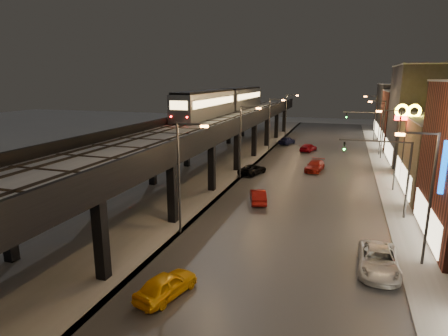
% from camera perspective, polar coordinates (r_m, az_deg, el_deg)
% --- Properties ---
extents(road_surface, '(17.00, 120.00, 0.06)m').
position_cam_1_polar(road_surface, '(49.57, 12.89, -1.12)').
color(road_surface, '#46474D').
rests_on(road_surface, ground).
extents(sidewalk_right, '(4.00, 120.00, 0.14)m').
position_cam_1_polar(sidewalk_right, '(49.77, 24.42, -1.90)').
color(sidewalk_right, '#9FA1A8').
rests_on(sidewalk_right, ground).
extents(under_viaduct_pavement, '(11.00, 120.00, 0.06)m').
position_cam_1_polar(under_viaduct_pavement, '(52.40, -1.95, 0.01)').
color(under_viaduct_pavement, '#9FA1A8').
rests_on(under_viaduct_pavement, ground).
extents(elevated_viaduct, '(9.00, 100.00, 6.30)m').
position_cam_1_polar(elevated_viaduct, '(48.46, -3.28, 5.61)').
color(elevated_viaduct, black).
rests_on(elevated_viaduct, ground).
extents(viaduct_trackbed, '(8.40, 100.00, 0.32)m').
position_cam_1_polar(viaduct_trackbed, '(48.48, -3.25, 6.53)').
color(viaduct_trackbed, '#B2B7C1').
rests_on(viaduct_trackbed, elevated_viaduct).
extents(viaduct_parapet_streetside, '(0.30, 100.00, 1.10)m').
position_cam_1_polar(viaduct_parapet_streetside, '(47.06, 1.75, 6.91)').
color(viaduct_parapet_streetside, black).
rests_on(viaduct_parapet_streetside, elevated_viaduct).
extents(viaduct_parapet_far, '(0.30, 100.00, 1.10)m').
position_cam_1_polar(viaduct_parapet_far, '(50.18, -7.91, 7.20)').
color(viaduct_parapet_far, black).
rests_on(viaduct_parapet_far, elevated_viaduct).
extents(building_d, '(12.20, 13.20, 14.16)m').
position_cam_1_polar(building_d, '(62.37, 29.79, 6.98)').
color(building_d, '#31313B').
rests_on(building_d, ground).
extents(building_e, '(12.20, 12.20, 10.16)m').
position_cam_1_polar(building_e, '(76.26, 27.59, 6.58)').
color(building_e, maroon).
rests_on(building_e, ground).
extents(building_f, '(12.20, 16.20, 11.16)m').
position_cam_1_polar(building_f, '(90.00, 26.24, 7.87)').
color(building_f, '#28282A').
rests_on(building_f, ground).
extents(streetlight_left_1, '(2.57, 0.28, 9.00)m').
position_cam_1_polar(streetlight_left_1, '(29.32, -6.44, -0.42)').
color(streetlight_left_1, '#38383A').
rests_on(streetlight_left_1, ground).
extents(streetlight_right_1, '(2.56, 0.28, 9.00)m').
position_cam_1_polar(streetlight_right_1, '(27.32, 28.51, -3.04)').
color(streetlight_right_1, '#38383A').
rests_on(streetlight_right_1, ground).
extents(streetlight_left_2, '(2.57, 0.28, 9.00)m').
position_cam_1_polar(streetlight_left_2, '(45.99, 2.85, 4.71)').
color(streetlight_left_2, '#38383A').
rests_on(streetlight_left_2, ground).
extents(streetlight_right_2, '(2.56, 0.28, 9.00)m').
position_cam_1_polar(streetlight_right_2, '(44.74, 24.59, 3.26)').
color(streetlight_right_2, '#38383A').
rests_on(streetlight_right_2, ground).
extents(streetlight_left_3, '(2.57, 0.28, 9.00)m').
position_cam_1_polar(streetlight_left_3, '(63.39, 7.16, 7.04)').
color(streetlight_left_3, '#38383A').
rests_on(streetlight_left_3, ground).
extents(streetlight_right_3, '(2.56, 0.28, 9.00)m').
position_cam_1_polar(streetlight_right_3, '(62.49, 22.87, 6.00)').
color(streetlight_right_3, '#38383A').
rests_on(streetlight_right_3, ground).
extents(streetlight_left_4, '(2.57, 0.28, 9.00)m').
position_cam_1_polar(streetlight_left_4, '(81.06, 9.63, 8.34)').
color(streetlight_left_4, '#38383A').
rests_on(streetlight_left_4, ground).
extents(streetlight_right_4, '(2.56, 0.28, 9.00)m').
position_cam_1_polar(streetlight_right_4, '(80.36, 21.91, 7.52)').
color(streetlight_right_4, '#38383A').
rests_on(streetlight_right_4, ground).
extents(traffic_light_rig_a, '(6.10, 0.34, 7.00)m').
position_cam_1_polar(traffic_light_rig_a, '(35.99, 24.56, -0.17)').
color(traffic_light_rig_a, '#38383A').
rests_on(traffic_light_rig_a, ground).
extents(traffic_light_rig_b, '(6.10, 0.34, 7.00)m').
position_cam_1_polar(traffic_light_rig_b, '(65.48, 21.84, 5.74)').
color(traffic_light_rig_b, '#38383A').
rests_on(traffic_light_rig_b, ground).
extents(subway_train, '(3.25, 39.66, 3.89)m').
position_cam_1_polar(subway_train, '(65.98, 0.40, 10.28)').
color(subway_train, gray).
rests_on(subway_train, viaduct_trackbed).
extents(car_taxi, '(2.71, 4.46, 1.42)m').
position_cam_1_polar(car_taxi, '(22.64, -8.80, -17.30)').
color(car_taxi, '#FFB510').
rests_on(car_taxi, ground).
extents(car_near_white, '(2.63, 4.41, 1.37)m').
position_cam_1_polar(car_near_white, '(37.82, 5.20, -4.35)').
color(car_near_white, maroon).
rests_on(car_near_white, ground).
extents(car_mid_silver, '(3.41, 5.01, 1.27)m').
position_cam_1_polar(car_mid_silver, '(48.90, 4.36, -0.28)').
color(car_mid_silver, black).
rests_on(car_mid_silver, ground).
extents(car_mid_dark, '(2.99, 4.78, 1.29)m').
position_cam_1_polar(car_mid_dark, '(65.80, 12.71, 3.01)').
color(car_mid_dark, maroon).
rests_on(car_mid_dark, ground).
extents(car_far_white, '(2.98, 4.79, 1.52)m').
position_cam_1_polar(car_far_white, '(72.07, 9.55, 4.13)').
color(car_far_white, '#15183F').
rests_on(car_far_white, ground).
extents(car_onc_dark, '(2.57, 5.38, 1.48)m').
position_cam_1_polar(car_onc_dark, '(26.80, 22.46, -13.01)').
color(car_onc_dark, silver).
rests_on(car_onc_dark, ground).
extents(car_onc_white, '(2.60, 5.08, 1.41)m').
position_cam_1_polar(car_onc_white, '(51.92, 13.67, 0.27)').
color(car_onc_white, maroon).
rests_on(car_onc_white, ground).
extents(sign_mcdonalds, '(2.82, 0.67, 9.47)m').
position_cam_1_polar(sign_mcdonalds, '(47.00, 26.11, 6.49)').
color(sign_mcdonalds, '#38383A').
rests_on(sign_mcdonalds, ground).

